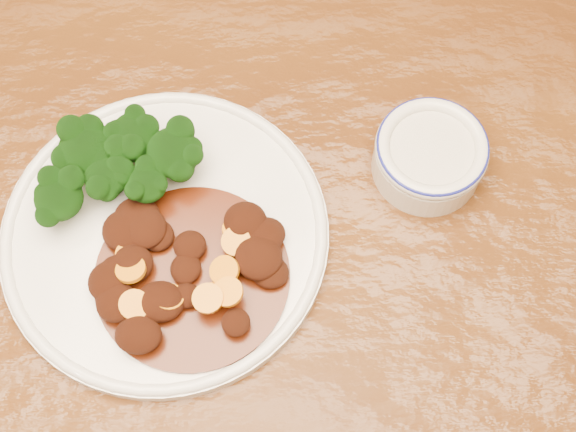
{
  "coord_description": "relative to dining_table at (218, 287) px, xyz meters",
  "views": [
    {
      "loc": [
        0.09,
        -0.25,
        1.43
      ],
      "look_at": [
        0.07,
        0.04,
        0.77
      ],
      "focal_mm": 50.0,
      "sensor_mm": 36.0,
      "label": 1
    }
  ],
  "objects": [
    {
      "name": "dip_bowl",
      "position": [
        0.19,
        0.11,
        0.11
      ],
      "size": [
        0.1,
        0.1,
        0.05
      ],
      "rotation": [
        0.0,
        0.0,
        -0.21
      ],
      "color": "beige",
      "rests_on": "dining_table"
    },
    {
      "name": "dining_table",
      "position": [
        0.0,
        0.0,
        0.0
      ],
      "size": [
        1.6,
        1.08,
        0.75
      ],
      "rotation": [
        0.0,
        0.0,
        0.13
      ],
      "color": "#512B0E",
      "rests_on": "ground"
    },
    {
      "name": "dinner_plate",
      "position": [
        -0.04,
        0.02,
        0.09
      ],
      "size": [
        0.3,
        0.3,
        0.02
      ],
      "rotation": [
        0.0,
        0.0,
        0.34
      ],
      "color": "silver",
      "rests_on": "dining_table"
    },
    {
      "name": "broccoli_florets",
      "position": [
        -0.09,
        0.07,
        0.12
      ],
      "size": [
        0.14,
        0.11,
        0.05
      ],
      "color": "#7C9F52",
      "rests_on": "dinner_plate"
    },
    {
      "name": "ground",
      "position": [
        0.0,
        0.0,
        -0.67
      ],
      "size": [
        4.0,
        4.0,
        0.0
      ],
      "primitive_type": "plane",
      "color": "#422710",
      "rests_on": "ground"
    },
    {
      "name": "mince_stew",
      "position": [
        -0.02,
        -0.02,
        0.1
      ],
      "size": [
        0.17,
        0.17,
        0.03
      ],
      "color": "#431807",
      "rests_on": "dinner_plate"
    }
  ]
}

